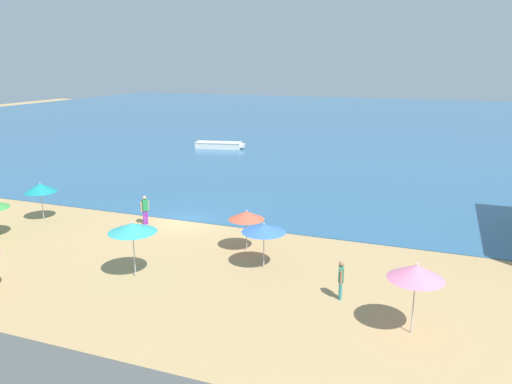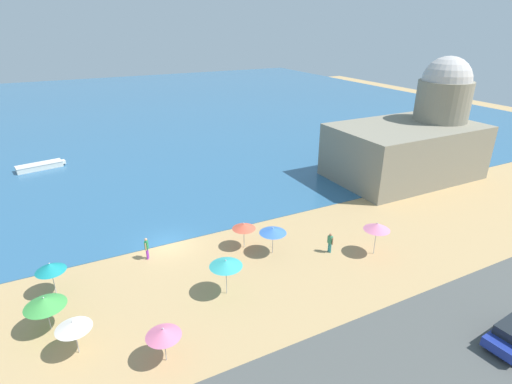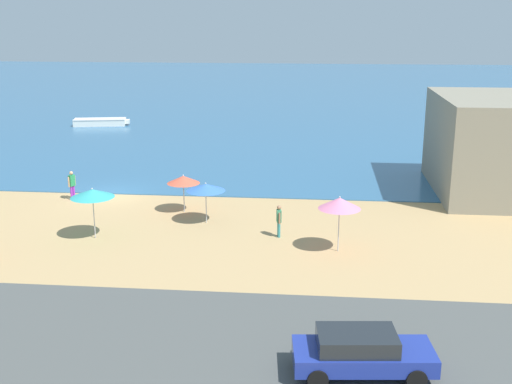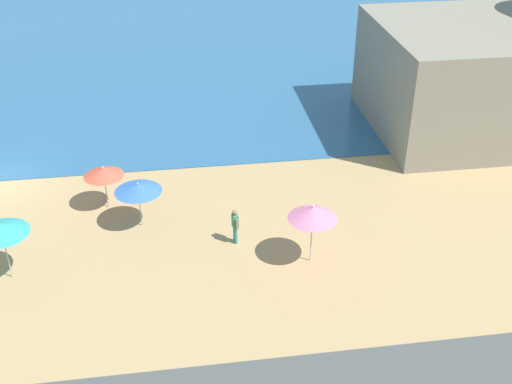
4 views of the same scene
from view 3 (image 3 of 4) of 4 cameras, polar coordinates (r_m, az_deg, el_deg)
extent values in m
plane|color=tan|center=(41.35, -12.87, -0.18)|extent=(160.00, 160.00, 0.00)
cube|color=#2E618A|center=(94.25, -2.38, 8.91)|extent=(150.00, 110.00, 0.05)
cylinder|color=#B2B2B7|center=(30.66, 7.35, -3.32)|extent=(0.05, 0.05, 2.17)
cone|color=pink|center=(30.27, 7.44, -0.99)|extent=(2.01, 2.01, 0.53)
sphere|color=silver|center=(30.19, 7.46, -0.45)|extent=(0.08, 0.08, 0.08)
cylinder|color=#B2B2B7|center=(33.17, -14.20, -2.19)|extent=(0.05, 0.05, 2.20)
cone|color=teal|center=(32.82, -14.35, -0.11)|extent=(2.18, 2.18, 0.41)
sphere|color=silver|center=(32.76, -14.37, 0.29)|extent=(0.08, 0.08, 0.08)
cylinder|color=#B2B2B7|center=(36.71, -6.43, -0.46)|extent=(0.05, 0.05, 1.75)
cone|color=#D9573E|center=(36.44, -6.47, 1.11)|extent=(1.86, 1.86, 0.43)
sphere|color=silver|center=(36.38, -6.49, 1.48)|extent=(0.08, 0.08, 0.08)
cylinder|color=#B2B2B7|center=(34.69, -4.45, -1.27)|extent=(0.05, 0.05, 1.85)
cone|color=#396EC5|center=(34.40, -4.49, 0.42)|extent=(2.10, 2.10, 0.37)
sphere|color=silver|center=(34.34, -4.50, 0.77)|extent=(0.08, 0.08, 0.08)
cylinder|color=purple|center=(40.66, -15.89, -0.03)|extent=(0.14, 0.14, 0.86)
cylinder|color=purple|center=(40.55, -16.08, -0.09)|extent=(0.14, 0.14, 0.86)
cube|color=#24874D|center=(40.41, -16.06, 0.99)|extent=(0.36, 0.42, 0.68)
sphere|color=tan|center=(40.30, -16.11, 1.64)|extent=(0.22, 0.22, 0.22)
cylinder|color=tan|center=(40.58, -15.81, 1.00)|extent=(0.09, 0.09, 0.61)
cylinder|color=tan|center=(40.27, -16.31, 0.85)|extent=(0.09, 0.09, 0.61)
cylinder|color=teal|center=(32.50, 2.06, -3.39)|extent=(0.14, 0.14, 0.80)
cylinder|color=teal|center=(32.67, 2.02, -3.28)|extent=(0.14, 0.14, 0.80)
cube|color=#38855E|center=(32.36, 2.05, -2.14)|extent=(0.28, 0.39, 0.63)
sphere|color=#9F7152|center=(32.23, 2.06, -1.39)|extent=(0.22, 0.22, 0.22)
cylinder|color=#9F7152|center=(32.15, 2.10, -2.35)|extent=(0.09, 0.09, 0.57)
cylinder|color=#9F7152|center=(32.60, 2.00, -2.10)|extent=(0.09, 0.09, 0.57)
cube|color=navy|center=(20.87, 9.50, -14.20)|extent=(4.51, 2.18, 0.57)
cube|color=#1E2328|center=(20.57, 8.96, -12.90)|extent=(2.58, 1.78, 0.53)
cylinder|color=black|center=(22.00, 13.04, -13.59)|extent=(0.66, 0.28, 0.64)
cylinder|color=black|center=(20.60, 14.08, -15.82)|extent=(0.66, 0.28, 0.64)
cylinder|color=black|center=(21.54, 5.09, -13.88)|extent=(0.66, 0.28, 0.64)
cylinder|color=black|center=(20.12, 5.51, -16.21)|extent=(0.66, 0.28, 0.64)
cube|color=white|center=(66.89, -13.71, 6.03)|extent=(5.29, 2.48, 0.62)
cube|color=white|center=(66.53, -11.36, 6.17)|extent=(0.60, 0.93, 0.37)
cube|color=silver|center=(66.83, -13.73, 6.32)|extent=(5.31, 2.56, 0.08)
camera|label=1|loc=(12.03, 13.00, 8.56)|focal=35.00mm
camera|label=2|loc=(22.19, -63.17, 22.81)|focal=28.00mm
camera|label=4|loc=(10.61, -27.11, 45.04)|focal=45.00mm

